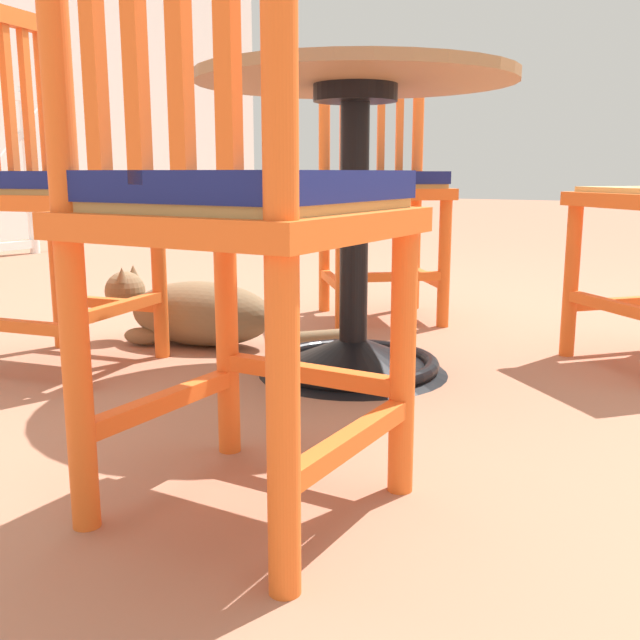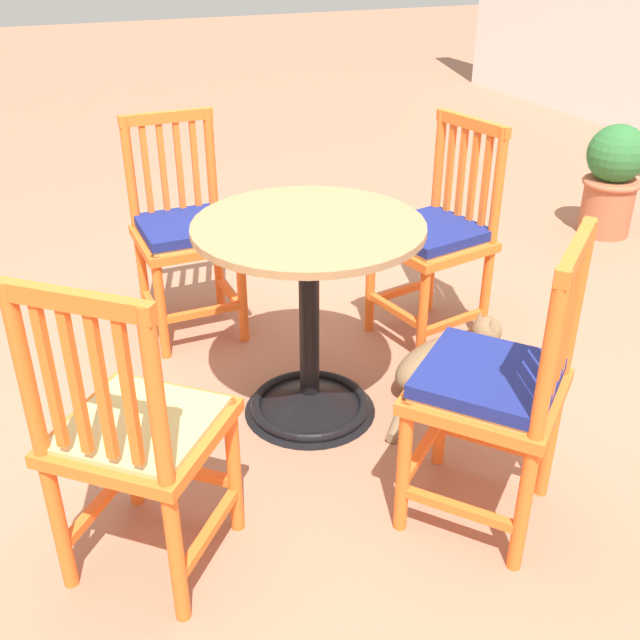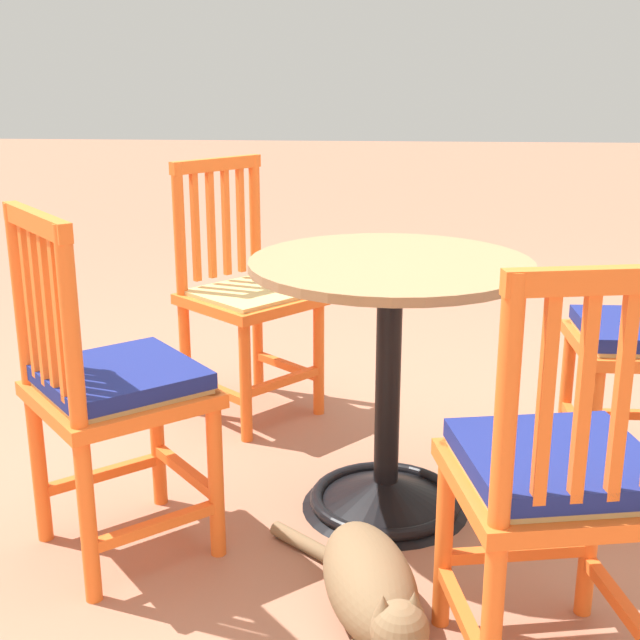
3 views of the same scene
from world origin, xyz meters
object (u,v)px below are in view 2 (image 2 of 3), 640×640
(orange_chair_facing_out, at_px, (495,389))
(terracotta_planter, at_px, (613,177))
(orange_chair_at_corner, at_px, (135,437))
(tabby_cat, at_px, (448,360))
(orange_chair_by_planter, at_px, (185,233))
(orange_chair_near_fence, at_px, (435,238))
(cafe_table, at_px, (309,343))

(orange_chair_facing_out, bearing_deg, terracotta_planter, 130.57)
(orange_chair_facing_out, xyz_separation_m, orange_chair_at_corner, (-0.19, -0.96, -0.01))
(orange_chair_at_corner, distance_m, tabby_cat, 1.37)
(orange_chair_by_planter, bearing_deg, orange_chair_at_corner, -19.20)
(orange_chair_facing_out, distance_m, tabby_cat, 0.80)
(orange_chair_near_fence, relative_size, tabby_cat, 1.36)
(orange_chair_near_fence, bearing_deg, orange_chair_facing_out, -22.01)
(orange_chair_near_fence, bearing_deg, tabby_cat, -19.07)
(cafe_table, xyz_separation_m, orange_chair_facing_out, (0.69, 0.27, 0.16))
(tabby_cat, distance_m, terracotta_planter, 1.93)
(orange_chair_near_fence, bearing_deg, orange_chair_at_corner, -58.64)
(orange_chair_by_planter, bearing_deg, cafe_table, 16.99)
(orange_chair_facing_out, xyz_separation_m, terracotta_planter, (-1.65, 1.93, -0.12))
(orange_chair_at_corner, height_order, tabby_cat, orange_chair_at_corner)
(tabby_cat, bearing_deg, terracotta_planter, 121.12)
(orange_chair_at_corner, bearing_deg, orange_chair_facing_out, 78.96)
(orange_chair_by_planter, bearing_deg, terracotta_planter, 94.40)
(cafe_table, relative_size, orange_chair_near_fence, 0.83)
(orange_chair_facing_out, distance_m, orange_chair_at_corner, 0.97)
(orange_chair_facing_out, height_order, orange_chair_at_corner, same)
(orange_chair_at_corner, bearing_deg, cafe_table, 126.50)
(orange_chair_near_fence, relative_size, orange_chair_by_planter, 1.00)
(orange_chair_facing_out, relative_size, orange_chair_by_planter, 1.00)
(orange_chair_near_fence, distance_m, orange_chair_by_planter, 1.02)
(tabby_cat, bearing_deg, orange_chair_at_corner, -69.11)
(orange_chair_at_corner, distance_m, terracotta_planter, 3.24)
(terracotta_planter, bearing_deg, orange_chair_by_planter, -85.60)
(orange_chair_near_fence, bearing_deg, cafe_table, -64.37)
(orange_chair_near_fence, height_order, terracotta_planter, orange_chair_near_fence)
(orange_chair_facing_out, distance_m, terracotta_planter, 2.54)
(cafe_table, xyz_separation_m, terracotta_planter, (-0.96, 2.20, 0.04))
(orange_chair_at_corner, bearing_deg, terracotta_planter, 116.93)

